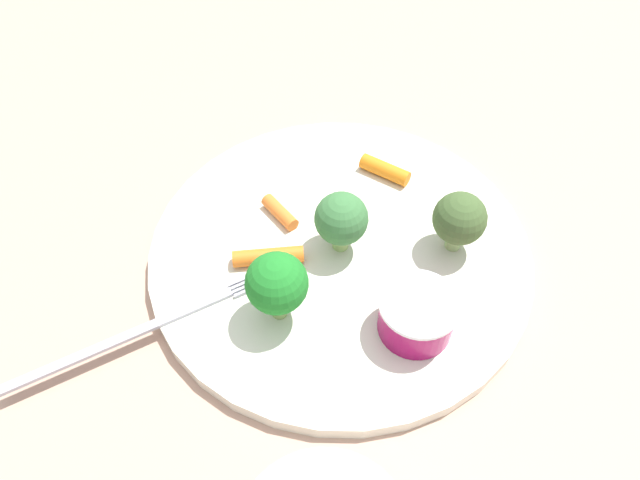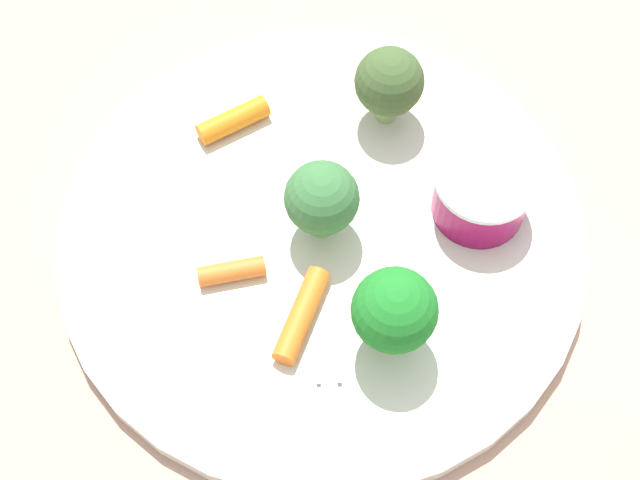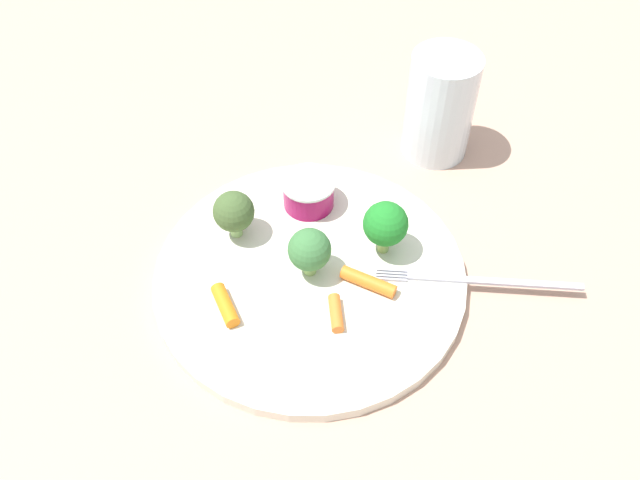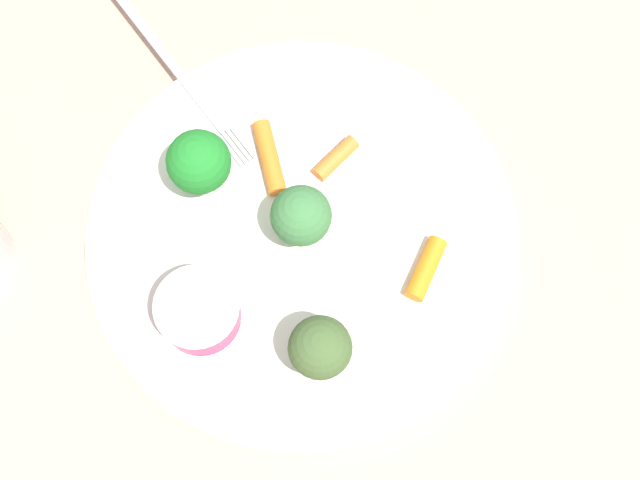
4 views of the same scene
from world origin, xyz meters
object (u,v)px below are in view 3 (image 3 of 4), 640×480
object	(u,v)px
carrot_stick_2	(368,282)
drinking_glass	(440,106)
carrot_stick_1	(225,305)
plate	(310,275)
broccoli_floret_2	(309,251)
sauce_cup	(309,193)
carrot_stick_0	(336,313)
broccoli_floret_1	(234,212)
broccoli_floret_0	(386,224)
fork	(475,280)

from	to	relation	value
carrot_stick_2	drinking_glass	size ratio (longest dim) A/B	0.44
carrot_stick_1	plate	bearing A→B (deg)	-65.25
broccoli_floret_2	carrot_stick_2	size ratio (longest dim) A/B	0.98
plate	carrot_stick_2	world-z (taller)	carrot_stick_2
broccoli_floret_2	carrot_stick_1	size ratio (longest dim) A/B	1.20
sauce_cup	carrot_stick_1	distance (m)	0.15
carrot_stick_0	carrot_stick_1	distance (m)	0.10
broccoli_floret_1	carrot_stick_2	distance (m)	0.14
drinking_glass	carrot_stick_0	bearing A→B (deg)	149.08
plate	broccoli_floret_2	world-z (taller)	broccoli_floret_2
broccoli_floret_0	broccoli_floret_1	world-z (taller)	broccoli_floret_0
carrot_stick_1	carrot_stick_2	size ratio (longest dim) A/B	0.82
broccoli_floret_2	carrot_stick_1	xyz separation A→B (m)	(-0.03, 0.08, -0.02)
broccoli_floret_0	broccoli_floret_2	size ratio (longest dim) A/B	1.12
sauce_cup	carrot_stick_1	xyz separation A→B (m)	(-0.12, 0.08, -0.01)
carrot_stick_2	fork	xyz separation A→B (m)	(-0.00, -0.10, -0.00)
sauce_cup	drinking_glass	distance (m)	0.17
broccoli_floret_2	fork	distance (m)	0.15
carrot_stick_2	fork	world-z (taller)	carrot_stick_2
broccoli_floret_2	fork	size ratio (longest dim) A/B	0.27
broccoli_floret_0	carrot_stick_1	xyz separation A→B (m)	(-0.05, 0.15, -0.03)
broccoli_floret_0	carrot_stick_0	xyz separation A→B (m)	(-0.07, 0.05, -0.03)
broccoli_floret_2	plate	bearing A→B (deg)	-51.09
plate	carrot_stick_1	xyz separation A→B (m)	(-0.04, 0.08, 0.01)
broccoli_floret_0	broccoli_floret_2	bearing A→B (deg)	105.98
sauce_cup	carrot_stick_2	xyz separation A→B (m)	(-0.11, -0.04, -0.01)
carrot_stick_2	drinking_glass	world-z (taller)	drinking_glass
carrot_stick_0	broccoli_floret_0	bearing A→B (deg)	-36.10
broccoli_floret_0	carrot_stick_0	distance (m)	0.09
broccoli_floret_2	drinking_glass	size ratio (longest dim) A/B	0.43
broccoli_floret_1	plate	bearing A→B (deg)	-128.20
plate	broccoli_floret_2	size ratio (longest dim) A/B	5.65
broccoli_floret_1	drinking_glass	distance (m)	0.25
sauce_cup	carrot_stick_2	bearing A→B (deg)	-157.18
broccoli_floret_0	carrot_stick_2	bearing A→B (deg)	154.20
broccoli_floret_2	carrot_stick_2	distance (m)	0.06
carrot_stick_1	carrot_stick_2	bearing A→B (deg)	-83.67
plate	broccoli_floret_0	size ratio (longest dim) A/B	5.05
sauce_cup	fork	size ratio (longest dim) A/B	0.28
broccoli_floret_2	sauce_cup	bearing A→B (deg)	-4.25
fork	drinking_glass	size ratio (longest dim) A/B	1.58
broccoli_floret_2	carrot_stick_2	bearing A→B (deg)	-112.01
carrot_stick_1	fork	size ratio (longest dim) A/B	0.23
fork	carrot_stick_0	bearing A→B (deg)	101.55
plate	drinking_glass	xyz separation A→B (m)	(0.17, -0.15, 0.05)
broccoli_floret_2	carrot_stick_0	xyz separation A→B (m)	(-0.05, -0.02, -0.02)
broccoli_floret_2	carrot_stick_2	world-z (taller)	broccoli_floret_2
broccoli_floret_0	carrot_stick_2	world-z (taller)	broccoli_floret_0
carrot_stick_0	carrot_stick_2	distance (m)	0.04
sauce_cup	broccoli_floret_2	xyz separation A→B (m)	(-0.09, 0.01, 0.01)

